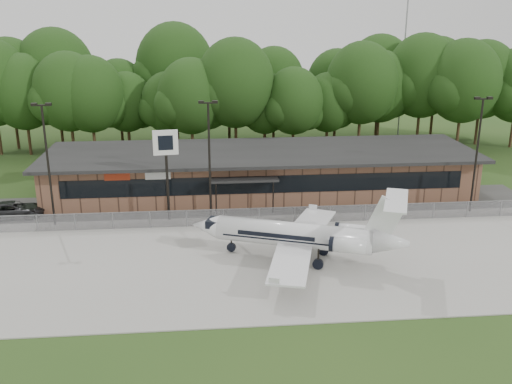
{
  "coord_description": "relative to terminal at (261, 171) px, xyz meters",
  "views": [
    {
      "loc": [
        -5.36,
        -29.3,
        17.22
      ],
      "look_at": [
        -1.55,
        12.0,
        3.88
      ],
      "focal_mm": 40.0,
      "sensor_mm": 36.0,
      "label": 1
    }
  ],
  "objects": [
    {
      "name": "radio_mast",
      "position": [
        22.0,
        24.06,
        10.32
      ],
      "size": [
        0.2,
        0.2,
        25.0
      ],
      "primitive_type": "cylinder",
      "color": "gray",
      "rests_on": "ground"
    },
    {
      "name": "treeline",
      "position": [
        0.0,
        18.06,
        5.32
      ],
      "size": [
        72.0,
        12.0,
        15.0
      ],
      "primitive_type": null,
      "color": "black",
      "rests_on": "ground"
    },
    {
      "name": "apron",
      "position": [
        0.0,
        -15.94,
        -2.14
      ],
      "size": [
        64.0,
        18.0,
        0.08
      ],
      "primitive_type": "cube",
      "color": "#9E9B93",
      "rests_on": "ground"
    },
    {
      "name": "business_jet",
      "position": [
        1.29,
        -16.29,
        -0.27
      ],
      "size": [
        15.59,
        13.94,
        5.33
      ],
      "rotation": [
        0.0,
        0.0,
        -0.36
      ],
      "color": "silver",
      "rests_on": "ground"
    },
    {
      "name": "light_pole_left",
      "position": [
        -18.0,
        -7.44,
        3.8
      ],
      "size": [
        1.55,
        0.3,
        10.23
      ],
      "color": "black",
      "rests_on": "ground"
    },
    {
      "name": "light_pole_mid",
      "position": [
        -5.0,
        -7.44,
        3.8
      ],
      "size": [
        1.55,
        0.3,
        10.23
      ],
      "color": "black",
      "rests_on": "ground"
    },
    {
      "name": "parking_lot",
      "position": [
        0.0,
        -4.44,
        -2.15
      ],
      "size": [
        50.0,
        9.0,
        0.06
      ],
      "primitive_type": "cube",
      "color": "#383835",
      "rests_on": "ground"
    },
    {
      "name": "light_pole_right",
      "position": [
        18.0,
        -7.44,
        3.8
      ],
      "size": [
        1.55,
        0.3,
        10.23
      ],
      "color": "black",
      "rests_on": "ground"
    },
    {
      "name": "terminal",
      "position": [
        0.0,
        0.0,
        0.0
      ],
      "size": [
        41.0,
        11.65,
        4.3
      ],
      "color": "brown",
      "rests_on": "ground"
    },
    {
      "name": "pole_sign",
      "position": [
        -8.55,
        -7.14,
        3.81
      ],
      "size": [
        2.06,
        0.47,
        7.83
      ],
      "rotation": [
        0.0,
        0.0,
        0.11
      ],
      "color": "black",
      "rests_on": "ground"
    },
    {
      "name": "suv",
      "position": [
        -22.0,
        -5.29,
        -1.45
      ],
      "size": [
        5.4,
        2.87,
        1.45
      ],
      "primitive_type": "imported",
      "rotation": [
        0.0,
        0.0,
        1.66
      ],
      "color": "#27282A",
      "rests_on": "ground"
    },
    {
      "name": "fence",
      "position": [
        0.0,
        -8.94,
        -1.4
      ],
      "size": [
        46.0,
        0.04,
        1.52
      ],
      "color": "gray",
      "rests_on": "ground"
    },
    {
      "name": "ground",
      "position": [
        0.0,
        -23.94,
        -2.18
      ],
      "size": [
        160.0,
        160.0,
        0.0
      ],
      "primitive_type": "plane",
      "color": "#274719",
      "rests_on": "ground"
    }
  ]
}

